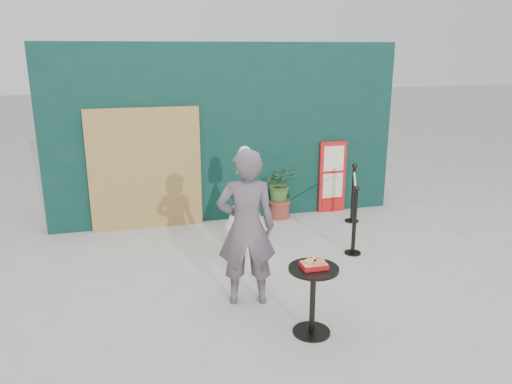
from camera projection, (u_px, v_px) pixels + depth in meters
The scene contains 10 objects.
ground at pixel (282, 298), 6.00m from camera, with size 60.00×60.00×0.00m, color #ADAAA5.
back_wall at pixel (227, 133), 8.51m from camera, with size 6.00×0.30×3.00m, color #092C29.
bamboo_fence at pixel (145, 169), 8.11m from camera, with size 1.80×0.08×2.00m, color tan.
woman at pixel (246, 228), 5.69m from camera, with size 0.67×0.44×1.85m, color #63555F.
menu_board at pixel (332, 177), 9.03m from camera, with size 0.50×0.07×1.30m.
statue at pixel (245, 206), 7.47m from camera, with size 0.60×0.60×1.53m.
cafe_table at pixel (313, 290), 5.14m from camera, with size 0.52×0.52×0.75m.
food_basket at pixel (314, 264), 5.07m from camera, with size 0.26×0.19×0.11m.
planter at pixel (280, 188), 8.71m from camera, with size 0.55×0.48×0.94m.
stanchion_barrier at pixel (354, 207), 7.86m from camera, with size 0.84×1.54×1.03m.
Camera 1 is at (-1.69, -5.15, 2.90)m, focal length 35.00 mm.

